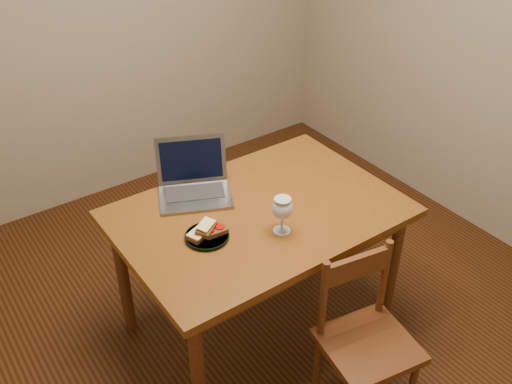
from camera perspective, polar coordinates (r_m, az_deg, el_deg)
floor at (r=3.22m, az=0.38°, el=-11.61°), size 3.20×3.20×0.02m
back_wall at (r=3.81m, az=-14.54°, el=17.95°), size 3.20×0.02×2.60m
right_wall at (r=3.59m, az=22.71°, el=15.50°), size 0.02×3.20×2.60m
table at (r=2.70m, az=0.29°, el=-3.29°), size 1.30×0.90×0.74m
chair at (r=2.54m, az=11.00°, el=-13.77°), size 0.43×0.42×0.41m
plate at (r=2.49m, az=-4.91°, el=-4.46°), size 0.19×0.19×0.02m
sandwich_cheese at (r=2.47m, az=-5.70°, el=-4.17°), size 0.12×0.09×0.03m
sandwich_tomato at (r=2.48m, az=-4.09°, el=-3.83°), size 0.11×0.07×0.03m
sandwich_top at (r=2.46m, az=-5.02°, el=-3.55°), size 0.12×0.11×0.03m
milk_glass at (r=2.47m, az=2.63°, el=-2.33°), size 0.09×0.09×0.18m
laptop at (r=2.77m, az=-6.27°, el=1.28°), size 0.44×0.42×0.25m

